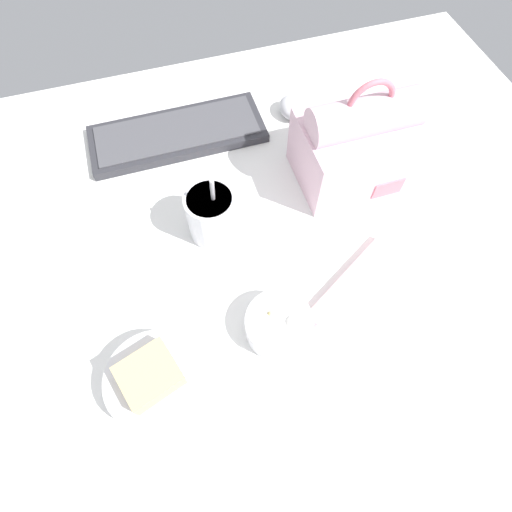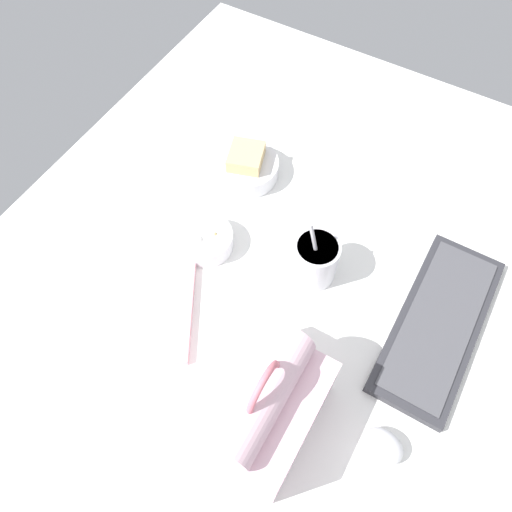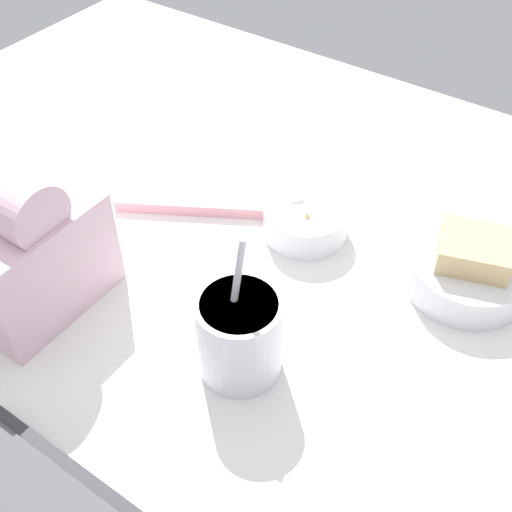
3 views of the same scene
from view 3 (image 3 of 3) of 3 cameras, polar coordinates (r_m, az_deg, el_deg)
The scene contains 5 objects.
desk_surface at distance 73.20cm, azimuth -1.40°, elevation -4.54°, with size 140.00×110.00×2.00cm.
soup_cup at distance 62.99cm, azimuth -1.47°, elevation -6.95°, with size 8.48×8.48×16.05cm.
bento_bowl_sandwich at distance 75.98cm, azimuth 18.34°, elevation -1.09°, with size 13.88×13.88×7.21cm.
bento_bowl_snacks at distance 79.32cm, azimuth 4.22°, elevation 3.33°, with size 10.44×10.44×4.84cm.
chopstick_case at distance 83.54cm, azimuth -5.57°, elevation 4.50°, with size 18.94×12.24×1.60cm.
Camera 3 is at (-28.59, 38.38, 56.39)cm, focal length 45.00 mm.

